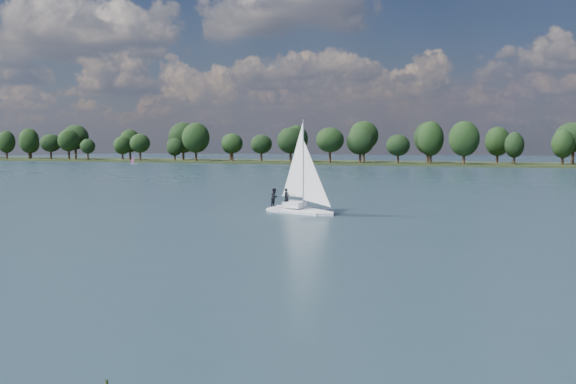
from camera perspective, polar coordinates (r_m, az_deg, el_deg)
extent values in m
plane|color=#233342|center=(118.35, 15.03, 0.77)|extent=(700.00, 700.00, 0.00)
cube|color=black|center=(229.46, 19.72, 2.22)|extent=(660.00, 40.00, 1.50)
cube|color=white|center=(63.47, 0.93, -1.88)|extent=(7.59, 4.29, 0.86)
cube|color=white|center=(63.38, 0.93, -1.11)|extent=(2.45, 1.92, 0.54)
cylinder|color=#B9B8C0|center=(63.14, 0.93, 2.55)|extent=(0.13, 0.13, 8.61)
imported|color=black|center=(63.98, -0.14, -0.50)|extent=(0.62, 0.77, 1.86)
imported|color=black|center=(64.24, -1.21, -0.48)|extent=(0.81, 0.99, 1.86)
cube|color=silver|center=(242.90, -13.54, 2.44)|extent=(2.53, 2.06, 0.39)
cylinder|color=silver|center=(242.86, -13.55, 2.90)|extent=(0.07, 0.07, 3.42)
cube|color=#5A5D60|center=(285.77, -18.00, 2.59)|extent=(4.14, 2.31, 0.50)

